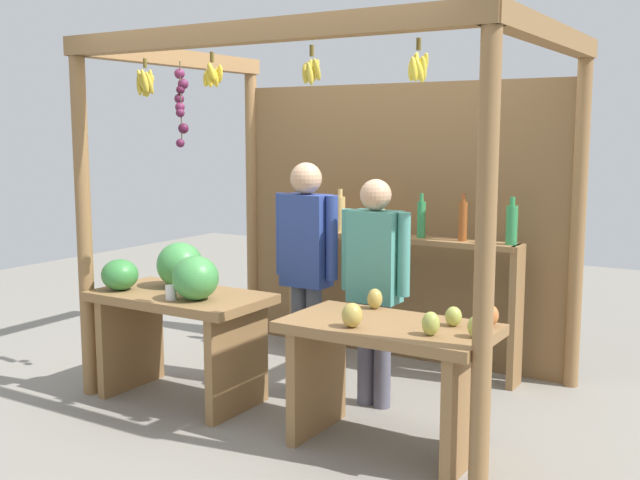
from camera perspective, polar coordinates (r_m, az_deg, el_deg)
name	(u,v)px	position (r m, az deg, el deg)	size (l,w,h in m)	color
ground_plane	(334,389)	(5.41, 1.05, -11.01)	(12.00, 12.00, 0.00)	gray
market_stall	(363,185)	(5.49, 3.25, 4.07)	(2.88, 1.97, 2.37)	olive
fruit_counter_left	(178,302)	(5.14, -10.50, -4.56)	(1.16, 0.64, 1.03)	olive
fruit_counter_right	(390,357)	(4.32, 5.24, -8.67)	(1.16, 0.65, 0.86)	olive
bottle_shelf_unit	(399,263)	(5.75, 5.87, -1.75)	(1.84, 0.22, 1.34)	olive
vendor_man	(306,256)	(5.16, -1.02, -1.22)	(0.48, 0.21, 1.57)	#525661
vendor_woman	(375,274)	(4.89, 4.10, -2.50)	(0.48, 0.20, 1.47)	#585768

